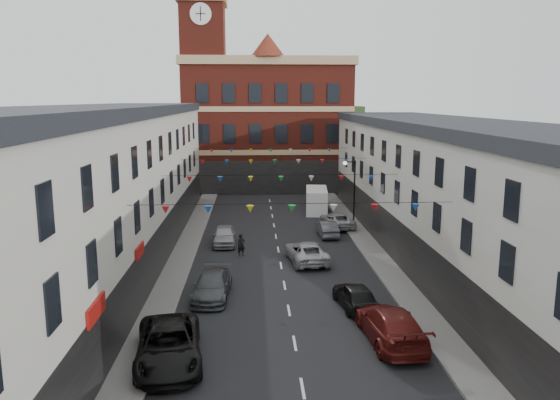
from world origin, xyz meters
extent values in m
plane|color=black|center=(0.00, 0.00, 0.00)|extent=(160.00, 160.00, 0.00)
cube|color=#605E5B|center=(-6.90, 2.00, 0.07)|extent=(1.80, 64.00, 0.15)
cube|color=#605E5B|center=(6.90, 2.00, 0.07)|extent=(1.80, 64.00, 0.15)
cube|color=beige|center=(-11.80, 1.00, 5.00)|extent=(8.00, 56.00, 10.00)
cube|color=black|center=(-11.80, 1.00, 10.35)|extent=(8.40, 56.00, 0.70)
cube|color=black|center=(-7.75, 1.00, 1.60)|extent=(0.12, 56.00, 3.20)
cube|color=beige|center=(11.80, 1.00, 4.50)|extent=(8.00, 56.00, 9.00)
cube|color=black|center=(11.80, 1.00, 9.35)|extent=(8.40, 56.00, 0.70)
cube|color=black|center=(7.75, 1.00, 1.60)|extent=(0.12, 56.00, 3.20)
cube|color=maroon|center=(0.00, 38.00, 7.50)|extent=(20.00, 12.00, 15.00)
cube|color=tan|center=(0.00, 38.00, 15.50)|extent=(20.60, 12.60, 1.00)
cone|color=maroon|center=(0.00, 33.00, 17.20)|extent=(4.00, 4.00, 2.60)
cube|color=maroon|center=(-7.50, 35.00, 12.00)|extent=(5.00, 5.00, 24.00)
cylinder|color=white|center=(-7.50, 32.45, 20.50)|extent=(2.40, 0.12, 2.40)
cube|color=#2B4620|center=(-4.00, 62.00, 5.00)|extent=(40.00, 14.00, 10.00)
cylinder|color=black|center=(6.80, 14.00, 3.00)|extent=(0.14, 0.14, 6.00)
cylinder|color=black|center=(6.40, 14.00, 5.90)|extent=(0.90, 0.10, 0.10)
sphere|color=beige|center=(5.95, 14.00, 5.80)|extent=(0.36, 0.36, 0.36)
imported|color=black|center=(-5.50, -9.62, 0.81)|extent=(3.42, 6.14, 1.63)
imported|color=#43484C|center=(-4.22, -1.87, 0.71)|extent=(2.29, 4.98, 1.41)
imported|color=#9FA0A8|center=(-4.10, 9.69, 0.73)|extent=(1.84, 4.35, 1.47)
imported|color=#591411|center=(4.45, -8.04, 0.82)|extent=(2.71, 5.82, 1.65)
imported|color=black|center=(3.60, -3.86, 0.71)|extent=(2.21, 4.35, 1.42)
imported|color=#4D4F55|center=(4.21, 11.86, 0.65)|extent=(1.52, 3.98, 1.30)
imported|color=#A6A8AB|center=(5.50, 14.87, 0.68)|extent=(2.79, 5.10, 1.35)
imported|color=#B3B5BB|center=(1.80, 4.78, 0.72)|extent=(3.04, 5.46, 1.44)
cube|color=white|center=(4.48, 21.72, 1.17)|extent=(2.55, 5.48, 2.35)
imported|color=black|center=(-2.73, 6.46, 0.81)|extent=(0.69, 0.57, 1.61)
camera|label=1|loc=(-1.87, -31.49, 11.10)|focal=35.00mm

